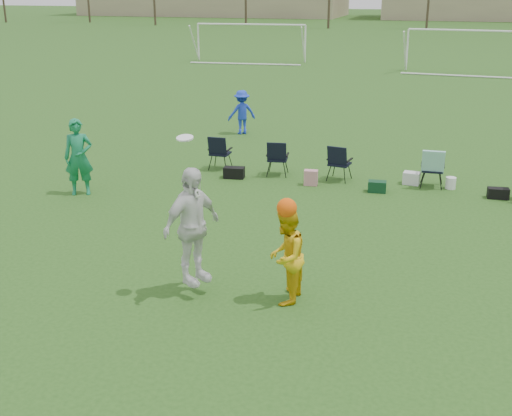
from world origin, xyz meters
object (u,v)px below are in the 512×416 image
(fielder_blue, at_px, (242,112))
(goal_left, at_px, (251,32))
(fielder_green_near, at_px, (79,157))
(goal_mid, at_px, (472,39))
(center_contest, at_px, (230,238))

(fielder_blue, distance_m, goal_left, 22.13)
(fielder_green_near, height_order, fielder_blue, fielder_green_near)
(goal_mid, bearing_deg, goal_left, 175.87)
(goal_mid, bearing_deg, fielder_green_near, -105.84)
(fielder_green_near, relative_size, fielder_blue, 1.25)
(fielder_blue, xyz_separation_m, center_contest, (3.56, -11.84, 0.31))
(fielder_blue, bearing_deg, fielder_green_near, 40.52)
(goal_left, bearing_deg, center_contest, -78.74)
(fielder_green_near, distance_m, fielder_blue, 7.82)
(fielder_green_near, xyz_separation_m, fielder_blue, (1.78, 7.61, -0.19))
(fielder_blue, height_order, goal_left, goal_left)
(goal_mid, bearing_deg, fielder_blue, -108.34)
(fielder_green_near, distance_m, center_contest, 6.82)
(fielder_blue, distance_m, goal_mid, 20.84)
(center_contest, bearing_deg, fielder_blue, 106.74)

